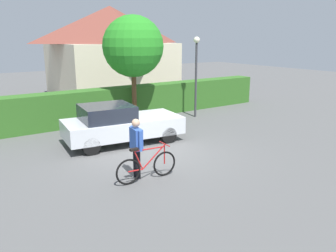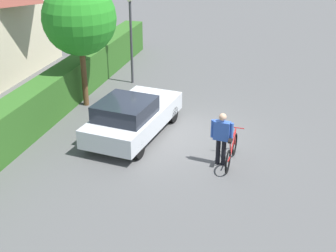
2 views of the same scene
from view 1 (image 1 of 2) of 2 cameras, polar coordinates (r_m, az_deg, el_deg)
name	(u,v)px [view 1 (image 1 of 2)]	position (r m, az deg, el deg)	size (l,w,h in m)	color
ground_plane	(154,152)	(11.14, -2.33, -4.42)	(60.00, 60.00, 0.00)	#515151
hedge_row	(94,106)	(15.17, -12.15, 3.24)	(18.31, 0.90, 1.44)	#2E6020
house_distant	(111,51)	(21.68, -9.42, 12.16)	(6.93, 5.87, 5.41)	beige
parked_car_near	(120,124)	(12.06, -8.07, 0.39)	(4.22, 2.23, 1.39)	silver
bicycle	(147,166)	(8.96, -3.53, -6.68)	(1.76, 0.50, 0.93)	black
person_rider	(136,144)	(8.94, -5.30, -3.01)	(0.25, 0.65, 1.60)	black
street_lamp	(196,65)	(15.74, 4.72, 10.10)	(0.28, 0.28, 3.64)	#38383D
tree_kerbside	(133,47)	(14.89, -5.84, 13.01)	(2.59, 2.59, 4.54)	brown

